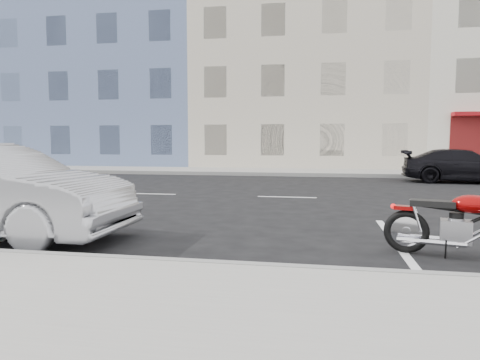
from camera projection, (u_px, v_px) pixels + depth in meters
name	position (u px, v px, depth m)	size (l,w,h in m)	color
ground	(362.00, 199.00, 11.36)	(120.00, 120.00, 0.00)	black
sidewalk_far	(238.00, 171.00, 20.77)	(80.00, 3.40, 0.15)	gray
curb_near	(9.00, 257.00, 5.39)	(80.00, 0.12, 0.16)	gray
curb_far	(231.00, 174.00, 19.11)	(80.00, 0.12, 0.16)	gray
bldg_blue	(129.00, 68.00, 29.24)	(12.00, 12.00, 13.00)	slate
bldg_cream	(306.00, 75.00, 27.17)	(12.00, 12.00, 11.50)	beige
car_far	(463.00, 166.00, 15.79)	(1.74, 4.27, 1.24)	black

